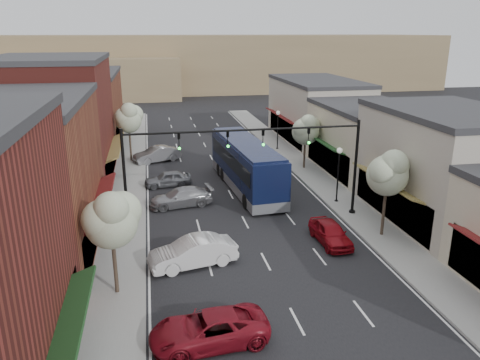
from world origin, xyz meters
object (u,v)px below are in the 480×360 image
signal_mast_right (324,155)px  coach_bus (246,165)px  tree_left_far (129,117)px  red_hatchback (330,233)px  signal_mast_left (161,163)px  parked_car_d (168,179)px  lamp_post_far (278,124)px  parked_car_b (193,252)px  tree_left_near (112,218)px  lamp_post_near (339,166)px  tree_right_near (389,171)px  parked_car_a (209,329)px  parked_car_c (181,197)px  tree_right_far (306,129)px  parked_car_e (157,154)px

signal_mast_right → coach_bus: (-4.06, 7.34, -2.51)m
coach_bus → tree_left_far: bearing=128.2°
signal_mast_right → red_hatchback: bearing=-103.2°
signal_mast_left → parked_car_d: signal_mast_left is taller
lamp_post_far → parked_car_b: (-12.00, -25.65, -2.18)m
lamp_post_far → red_hatchback: size_ratio=1.06×
signal_mast_left → tree_left_near: size_ratio=1.44×
parked_car_b → tree_left_near: bearing=-71.6°
lamp_post_near → signal_mast_right: bearing=-131.1°
signal_mast_left → tree_right_near: signal_mast_left is taller
tree_left_near → parked_car_a: (4.05, -4.77, -3.51)m
tree_right_near → coach_bus: size_ratio=0.44×
lamp_post_far → parked_car_a: (-12.00, -32.83, -2.30)m
tree_left_near → signal_mast_left: bearing=71.9°
signal_mast_left → parked_car_c: bearing=71.0°
lamp_post_near → tree_right_far: bearing=86.7°
tree_right_far → parked_car_e: size_ratio=1.13×
signal_mast_left → lamp_post_near: bearing=10.6°
parked_car_d → parked_car_e: size_ratio=0.83×
lamp_post_far → signal_mast_left: bearing=-123.9°
signal_mast_right → parked_car_e: size_ratio=1.71×
red_hatchback → parked_car_d: 16.49m
parked_car_c → parked_car_d: bearing=179.7°
tree_left_near → parked_car_b: (4.05, 2.41, -3.40)m
tree_left_near → coach_bus: bearing=57.5°
lamp_post_near → coach_bus: lamp_post_near is taller
parked_car_b → signal_mast_left: bearing=-178.2°
tree_left_far → lamp_post_near: size_ratio=1.38×
lamp_post_near → parked_car_b: size_ratio=0.89×
parked_car_a → signal_mast_right: bearing=137.4°
coach_bus → parked_car_a: (-5.76, -20.16, -1.40)m
tree_left_near → parked_car_e: size_ratio=1.18×
lamp_post_far → parked_car_d: bearing=-139.5°
parked_car_d → signal_mast_right: bearing=43.7°
coach_bus → parked_car_b: bearing=-118.5°
parked_car_a → tree_left_far: bearing=-177.7°
signal_mast_right → tree_right_near: 4.89m
tree_right_far → lamp_post_near: size_ratio=1.22×
tree_right_far → parked_car_a: 27.96m
signal_mast_left → parked_car_a: size_ratio=1.61×
lamp_post_near → parked_car_b: (-12.00, -8.15, -2.18)m
red_hatchback → parked_car_a: (-8.81, -8.51, -0.00)m
lamp_post_far → tree_right_far: bearing=-86.1°
parked_car_b → parked_car_d: parked_car_b is taller
tree_left_far → tree_right_near: bearing=-53.0°
tree_left_near → lamp_post_near: (16.05, 10.56, -1.22)m
parked_car_b → lamp_post_near: bearing=111.9°
tree_right_near → red_hatchback: (-3.74, -0.26, -3.74)m
signal_mast_right → parked_car_a: 16.62m
lamp_post_far → parked_car_a: size_ratio=0.87×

